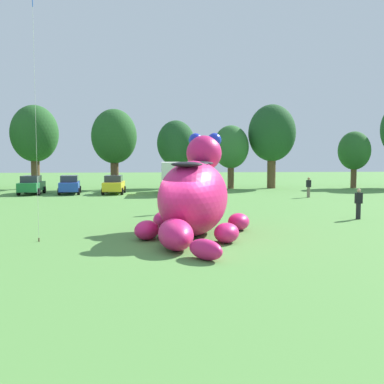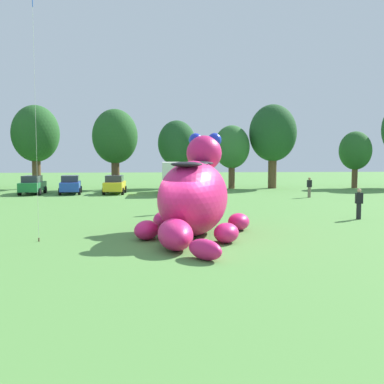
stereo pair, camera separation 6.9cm
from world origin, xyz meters
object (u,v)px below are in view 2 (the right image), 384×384
(spectator_mid_field, at_px, (165,200))
(car_green, at_px, (32,185))
(giant_inflatable_creature, at_px, (194,197))
(car_blue, at_px, (70,185))
(spectator_by_cars, at_px, (309,187))
(spectator_near_inflatable, at_px, (359,204))
(box_truck, at_px, (174,176))
(car_yellow, at_px, (115,185))

(spectator_mid_field, bearing_deg, car_green, 127.72)
(giant_inflatable_creature, xyz_separation_m, car_blue, (-9.63, 22.79, -0.84))
(car_blue, xyz_separation_m, spectator_by_cars, (20.89, -5.32, -0.01))
(giant_inflatable_creature, xyz_separation_m, spectator_near_inflatable, (9.54, 4.22, -0.85))
(spectator_near_inflatable, relative_size, spectator_by_cars, 1.00)
(box_truck, distance_m, spectator_by_cars, 12.42)
(car_blue, relative_size, spectator_near_inflatable, 2.50)
(car_yellow, distance_m, spectator_by_cars, 17.59)
(car_yellow, height_order, spectator_by_cars, car_yellow)
(spectator_near_inflatable, distance_m, spectator_mid_field, 11.13)
(car_green, bearing_deg, box_truck, -0.64)
(box_truck, bearing_deg, car_blue, 178.36)
(car_green, relative_size, spectator_near_inflatable, 2.43)
(car_green, height_order, car_blue, same)
(car_blue, distance_m, box_truck, 9.60)
(car_green, relative_size, spectator_mid_field, 2.43)
(car_green, bearing_deg, spectator_by_cars, -12.06)
(giant_inflatable_creature, xyz_separation_m, spectator_mid_field, (-1.16, 7.29, -0.85))
(car_green, distance_m, car_blue, 3.42)
(giant_inflatable_creature, bearing_deg, car_green, 119.93)
(giant_inflatable_creature, bearing_deg, car_yellow, 103.78)
(spectator_mid_field, bearing_deg, spectator_by_cars, 39.32)
(car_blue, height_order, car_yellow, same)
(giant_inflatable_creature, bearing_deg, spectator_by_cars, 57.20)
(car_blue, relative_size, spectator_mid_field, 2.50)
(car_green, relative_size, car_blue, 0.97)
(giant_inflatable_creature, height_order, car_green, giant_inflatable_creature)
(spectator_near_inflatable, bearing_deg, car_yellow, 129.32)
(car_yellow, xyz_separation_m, spectator_near_inflatable, (15.09, -18.42, -0.01))
(car_blue, height_order, spectator_mid_field, car_blue)
(car_blue, bearing_deg, spectator_near_inflatable, -44.08)
(giant_inflatable_creature, xyz_separation_m, car_green, (-13.05, 22.66, -0.84))
(giant_inflatable_creature, bearing_deg, car_blue, 112.91)
(spectator_mid_field, bearing_deg, car_yellow, 105.96)
(car_green, distance_m, box_truck, 13.00)
(box_truck, xyz_separation_m, spectator_mid_field, (-1.10, -15.22, -0.75))
(giant_inflatable_creature, relative_size, car_yellow, 2.26)
(spectator_by_cars, bearing_deg, car_yellow, 162.88)
(giant_inflatable_creature, height_order, spectator_near_inflatable, giant_inflatable_creature)
(car_blue, bearing_deg, car_yellow, -2.03)
(car_green, xyz_separation_m, spectator_mid_field, (11.88, -15.37, -0.01))
(spectator_near_inflatable, bearing_deg, spectator_by_cars, 82.61)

